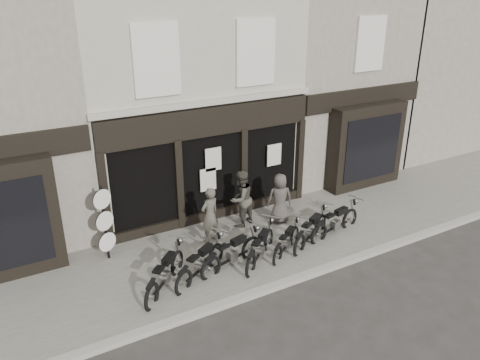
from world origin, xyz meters
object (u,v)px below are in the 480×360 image
motorcycle_0 (165,276)px  man_left (210,215)px  motorcycle_1 (201,265)px  advert_sign_post (105,227)px  motorcycle_6 (335,224)px  motorcycle_4 (287,243)px  man_centre (241,199)px  motorcycle_5 (311,232)px  motorcycle_2 (232,255)px  man_right (280,199)px  motorcycle_3 (260,250)px

motorcycle_0 → man_left: bearing=-7.7°
motorcycle_1 → advert_sign_post: size_ratio=0.85×
motorcycle_6 → motorcycle_1: bearing=168.7°
motorcycle_0 → motorcycle_4: 3.71m
man_centre → motorcycle_6: bearing=120.8°
motorcycle_1 → advert_sign_post: advert_sign_post is taller
motorcycle_5 → motorcycle_1: bearing=152.2°
motorcycle_1 → motorcycle_2: (0.97, 0.04, 0.00)m
man_right → motorcycle_5: bearing=113.6°
motorcycle_4 → motorcycle_6: bearing=-29.3°
motorcycle_4 → motorcycle_6: (1.94, 0.14, 0.07)m
motorcycle_5 → man_right: size_ratio=1.21×
man_centre → advert_sign_post: advert_sign_post is taller
motorcycle_1 → motorcycle_5: (3.66, 0.01, -0.00)m
motorcycle_1 → motorcycle_6: motorcycle_6 is taller
motorcycle_0 → man_right: (4.54, 1.55, 0.52)m
motorcycle_1 → motorcycle_4: size_ratio=1.19×
motorcycle_2 → man_left: man_left is taller
motorcycle_0 → motorcycle_2: 1.97m
man_left → advert_sign_post: size_ratio=0.75×
man_left → man_centre: size_ratio=0.93×
motorcycle_3 → motorcycle_4: (0.90, -0.01, -0.05)m
man_centre → advert_sign_post: size_ratio=0.80×
man_left → man_right: 2.52m
advert_sign_post → man_right: bearing=-28.3°
motorcycle_1 → man_centre: bearing=9.3°
motorcycle_4 → man_left: (-1.69, 1.60, 0.63)m
motorcycle_0 → motorcycle_4: motorcycle_0 is taller
motorcycle_0 → motorcycle_6: bearing=-44.1°
motorcycle_3 → motorcycle_4: bearing=-39.3°
motorcycle_2 → advert_sign_post: 3.60m
motorcycle_2 → advert_sign_post: size_ratio=0.93×
motorcycle_0 → motorcycle_5: bearing=-44.4°
motorcycle_6 → man_centre: size_ratio=1.18×
motorcycle_1 → motorcycle_3: size_ratio=1.09×
motorcycle_0 → motorcycle_6: (5.65, 0.06, -0.00)m
motorcycle_3 → man_left: (-0.79, 1.59, 0.58)m
motorcycle_5 → motorcycle_6: (0.98, 0.04, 0.01)m
motorcycle_1 → motorcycle_0: bearing=149.7°
man_right → man_centre: bearing=-0.2°
motorcycle_6 → motorcycle_5: bearing=170.3°
motorcycle_4 → motorcycle_5: 0.96m
motorcycle_3 → motorcycle_1: bearing=138.7°
motorcycle_0 → motorcycle_2: size_ratio=0.82×
motorcycle_6 → man_left: bearing=146.1°
motorcycle_1 → motorcycle_6: (4.64, 0.05, 0.01)m
man_left → motorcycle_6: bearing=141.5°
man_centre → advert_sign_post: (-4.26, 0.10, 0.08)m
motorcycle_5 → motorcycle_2: bearing=151.5°
motorcycle_3 → motorcycle_6: (2.84, 0.13, 0.01)m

